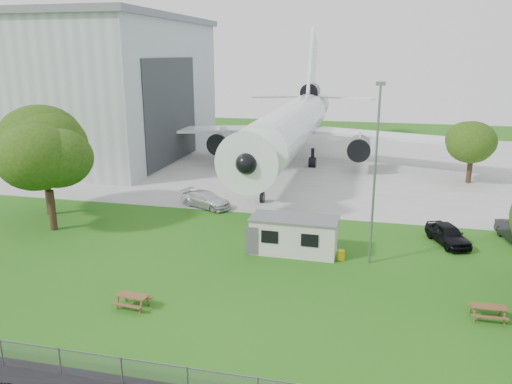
% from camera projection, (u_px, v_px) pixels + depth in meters
% --- Properties ---
extents(ground, '(160.00, 160.00, 0.00)m').
position_uv_depth(ground, '(229.00, 291.00, 30.07)').
color(ground, '#31711A').
extents(concrete_apron, '(120.00, 46.00, 0.03)m').
position_uv_depth(concrete_apron, '(309.00, 162.00, 65.70)').
color(concrete_apron, '#B7B7B2').
rests_on(concrete_apron, ground).
extents(hangar, '(43.00, 31.00, 18.55)m').
position_uv_depth(hangar, '(38.00, 86.00, 69.63)').
color(hangar, '#B2B7BC').
rests_on(hangar, ground).
extents(airliner, '(46.36, 47.73, 17.69)m').
position_uv_depth(airliner, '(292.00, 124.00, 62.72)').
color(airliner, white).
rests_on(airliner, ground).
extents(site_cabin, '(6.77, 2.81, 2.62)m').
position_uv_depth(site_cabin, '(294.00, 235.00, 35.51)').
color(site_cabin, beige).
rests_on(site_cabin, ground).
extents(picnic_west, '(1.96, 1.70, 0.76)m').
position_uv_depth(picnic_west, '(133.00, 307.00, 28.10)').
color(picnic_west, brown).
rests_on(picnic_west, ground).
extents(picnic_east, '(1.84, 1.55, 0.76)m').
position_uv_depth(picnic_east, '(487.00, 319.00, 26.89)').
color(picnic_east, brown).
rests_on(picnic_east, ground).
extents(lamp_mast, '(0.16, 0.16, 12.00)m').
position_uv_depth(lamp_mast, '(375.00, 178.00, 32.47)').
color(lamp_mast, slate).
rests_on(lamp_mast, ground).
extents(tree_west_big, '(8.09, 8.09, 10.41)m').
position_uv_depth(tree_west_big, '(42.00, 144.00, 42.63)').
color(tree_west_big, '#382619').
rests_on(tree_west_big, ground).
extents(tree_west_small, '(6.45, 6.45, 8.89)m').
position_uv_depth(tree_west_small, '(47.00, 161.00, 38.96)').
color(tree_west_small, '#382619').
rests_on(tree_west_small, ground).
extents(tree_far_apron, '(5.20, 5.20, 6.84)m').
position_uv_depth(tree_far_apron, '(472.00, 145.00, 53.89)').
color(tree_far_apron, '#382619').
rests_on(tree_far_apron, ground).
extents(car_ne_hatch, '(3.33, 4.85, 1.53)m').
position_uv_depth(car_ne_hatch, '(448.00, 234.00, 37.22)').
color(car_ne_hatch, black).
rests_on(car_ne_hatch, ground).
extents(car_apron_van, '(5.45, 3.79, 1.47)m').
position_uv_depth(car_apron_van, '(206.00, 200.00, 46.13)').
color(car_apron_van, silver).
rests_on(car_apron_van, ground).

